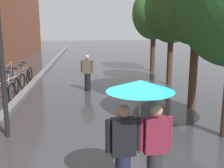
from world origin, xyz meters
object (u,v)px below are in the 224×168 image
object	(u,v)px
parked_bicycle_7	(20,73)
couple_under_umbrella	(140,122)
street_tree_2	(172,9)
parked_bicycle_5	(11,80)
street_tree_3	(154,14)
pedestrian_walking_midground	(87,73)
parked_bicycle_4	(4,85)
street_lamp_post	(0,43)
parked_bicycle_6	(17,77)

from	to	relation	value
parked_bicycle_7	couple_under_umbrella	distance (m)	11.17
street_tree_2	parked_bicycle_5	distance (m)	7.94
street_tree_2	couple_under_umbrella	size ratio (longest dim) A/B	2.45
street_tree_2	parked_bicycle_7	distance (m)	8.08
street_tree_3	pedestrian_walking_midground	distance (m)	6.59
street_tree_3	parked_bicycle_4	distance (m)	9.35
street_tree_2	parked_bicycle_4	world-z (taller)	street_tree_2
parked_bicycle_7	street_lamp_post	xyz separation A→B (m)	(1.40, -7.37, 2.07)
parked_bicycle_5	parked_bicycle_6	bearing A→B (deg)	85.65
couple_under_umbrella	pedestrian_walking_midground	size ratio (longest dim) A/B	1.31
parked_bicycle_4	pedestrian_walking_midground	size ratio (longest dim) A/B	0.69
street_tree_3	pedestrian_walking_midground	world-z (taller)	street_tree_3
parked_bicycle_6	pedestrian_walking_midground	bearing A→B (deg)	-24.37
couple_under_umbrella	parked_bicycle_5	bearing A→B (deg)	117.41
street_tree_3	street_lamp_post	world-z (taller)	street_tree_3
parked_bicycle_5	street_tree_3	bearing A→B (deg)	29.22
parked_bicycle_5	parked_bicycle_7	bearing A→B (deg)	90.83
street_tree_2	parked_bicycle_7	xyz separation A→B (m)	(-7.32, 1.40, -3.12)
parked_bicycle_4	parked_bicycle_7	bearing A→B (deg)	89.80
parked_bicycle_4	parked_bicycle_5	xyz separation A→B (m)	(0.04, 0.95, 0.00)
couple_under_umbrella	pedestrian_walking_midground	world-z (taller)	couple_under_umbrella
street_tree_3	parked_bicycle_4	xyz separation A→B (m)	(-7.30, -5.01, -2.99)
street_tree_2	pedestrian_walking_midground	bearing A→B (deg)	-165.20
street_tree_3	parked_bicycle_4	world-z (taller)	street_tree_3
street_tree_2	couple_under_umbrella	world-z (taller)	street_tree_2
street_tree_2	street_lamp_post	xyz separation A→B (m)	(-5.92, -5.96, -1.05)
parked_bicycle_6	couple_under_umbrella	xyz separation A→B (m)	(4.31, -9.31, 1.00)
parked_bicycle_4	street_lamp_post	xyz separation A→B (m)	(1.41, -4.63, 2.07)
street_tree_3	couple_under_umbrella	bearing A→B (deg)	-103.03
parked_bicycle_4	parked_bicycle_5	bearing A→B (deg)	87.85
street_tree_3	parked_bicycle_5	distance (m)	8.85
street_tree_2	parked_bicycle_4	xyz separation A→B (m)	(-7.33, -1.33, -3.12)
street_tree_2	pedestrian_walking_midground	xyz separation A→B (m)	(-3.88, -1.02, -2.69)
parked_bicycle_4	street_lamp_post	world-z (taller)	street_lamp_post
street_tree_3	pedestrian_walking_midground	xyz separation A→B (m)	(-3.84, -4.70, -2.57)
parked_bicycle_4	parked_bicycle_5	world-z (taller)	same
pedestrian_walking_midground	street_lamp_post	bearing A→B (deg)	-112.47
couple_under_umbrella	street_lamp_post	bearing A→B (deg)	136.36
parked_bicycle_4	parked_bicycle_5	size ratio (longest dim) A/B	0.95
street_tree_2	street_lamp_post	bearing A→B (deg)	-134.79
parked_bicycle_5	street_lamp_post	distance (m)	6.11
street_tree_2	parked_bicycle_5	size ratio (longest dim) A/B	4.39
parked_bicycle_6	street_tree_2	bearing A→B (deg)	-3.92
parked_bicycle_5	pedestrian_walking_midground	bearing A→B (deg)	-10.56
parked_bicycle_6	street_lamp_post	world-z (taller)	street_lamp_post
street_tree_3	couple_under_umbrella	distance (m)	12.98
parked_bicycle_6	parked_bicycle_5	bearing A→B (deg)	-94.35
parked_bicycle_7	pedestrian_walking_midground	bearing A→B (deg)	-35.15
street_tree_2	couple_under_umbrella	distance (m)	9.53
parked_bicycle_5	parked_bicycle_7	xyz separation A→B (m)	(-0.03, 1.79, 0.00)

